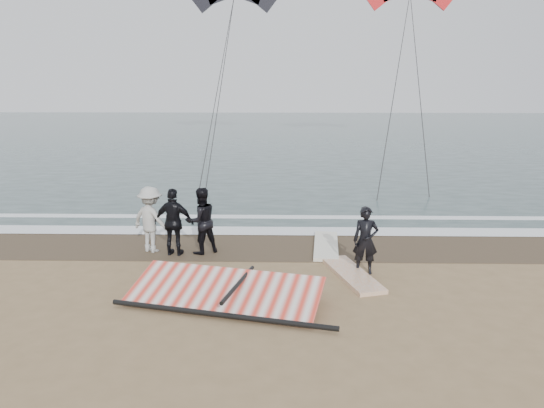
{
  "coord_description": "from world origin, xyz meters",
  "views": [
    {
      "loc": [
        -0.82,
        -10.02,
        4.77
      ],
      "look_at": [
        -1.1,
        3.0,
        1.6
      ],
      "focal_mm": 35.0,
      "sensor_mm": 36.0,
      "label": 1
    }
  ],
  "objects": [
    {
      "name": "foam_near",
      "position": [
        0.0,
        5.9,
        0.03
      ],
      "size": [
        120.0,
        0.9,
        0.01
      ],
      "primitive_type": "cube",
      "color": "white",
      "rests_on": "sea"
    },
    {
      "name": "ground",
      "position": [
        0.0,
        0.0,
        0.0
      ],
      "size": [
        120.0,
        120.0,
        0.0
      ],
      "primitive_type": "plane",
      "color": "#8C704C",
      "rests_on": "ground"
    },
    {
      "name": "man_main",
      "position": [
        1.21,
        2.41,
        0.84
      ],
      "size": [
        0.65,
        0.46,
        1.68
      ],
      "primitive_type": "imported",
      "rotation": [
        0.0,
        0.0,
        -0.11
      ],
      "color": "black",
      "rests_on": "ground"
    },
    {
      "name": "board_white",
      "position": [
        0.87,
        2.15,
        0.05
      ],
      "size": [
        1.36,
        2.56,
        0.1
      ],
      "primitive_type": "cube",
      "rotation": [
        0.0,
        0.0,
        0.29
      ],
      "color": "silver",
      "rests_on": "ground"
    },
    {
      "name": "sail_rig",
      "position": [
        -2.13,
        0.65,
        0.2
      ],
      "size": [
        4.67,
        2.67,
        0.52
      ],
      "color": "black",
      "rests_on": "ground"
    },
    {
      "name": "foam_far",
      "position": [
        0.0,
        7.6,
        0.03
      ],
      "size": [
        120.0,
        0.45,
        0.01
      ],
      "primitive_type": "cube",
      "color": "white",
      "rests_on": "sea"
    },
    {
      "name": "sea",
      "position": [
        0.0,
        33.0,
        0.01
      ],
      "size": [
        120.0,
        54.0,
        0.02
      ],
      "primitive_type": "cube",
      "color": "#233838",
      "rests_on": "ground"
    },
    {
      "name": "trio_cluster",
      "position": [
        -3.82,
        3.82,
        0.92
      ],
      "size": [
        2.65,
        1.21,
        1.85
      ],
      "color": "black",
      "rests_on": "ground"
    },
    {
      "name": "wet_sand",
      "position": [
        0.0,
        4.5,
        0.01
      ],
      "size": [
        120.0,
        2.8,
        0.01
      ],
      "primitive_type": "cube",
      "color": "#4C3D2B",
      "rests_on": "ground"
    },
    {
      "name": "board_cream",
      "position": [
        0.41,
        4.37,
        0.05
      ],
      "size": [
        0.86,
        2.54,
        0.1
      ],
      "primitive_type": "cube",
      "rotation": [
        0.0,
        0.0,
        -0.08
      ],
      "color": "silver",
      "rests_on": "ground"
    }
  ]
}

